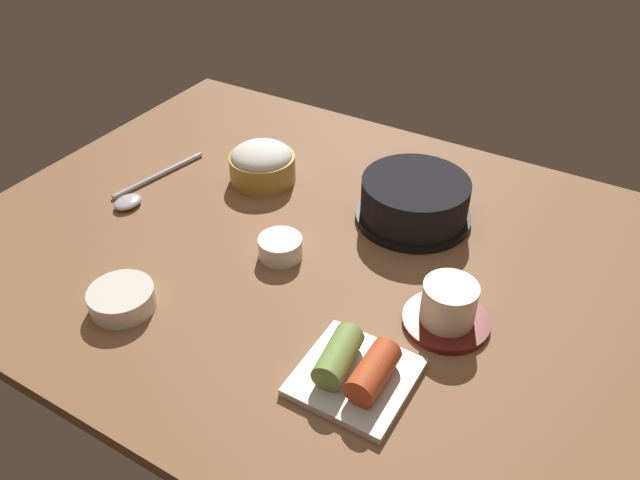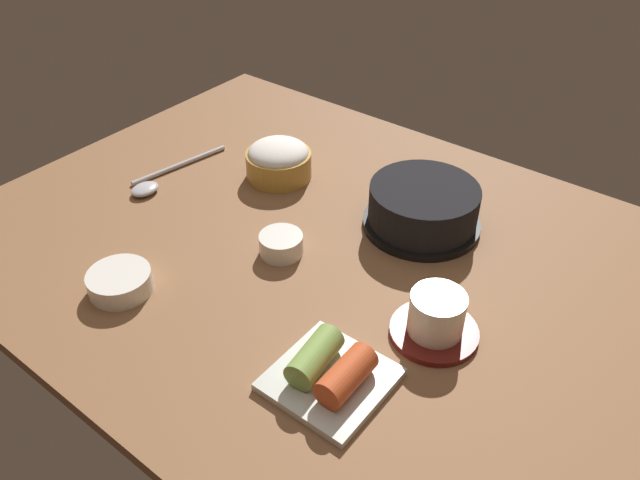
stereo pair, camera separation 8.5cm
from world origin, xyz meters
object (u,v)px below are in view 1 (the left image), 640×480
at_px(rice_bowl, 262,163).
at_px(side_bowl_near, 122,298).
at_px(tea_cup_with_saucer, 448,307).
at_px(stone_pot, 414,200).
at_px(banchan_cup_center, 280,247).
at_px(kimchi_plate, 355,370).
at_px(spoon, 139,192).

bearing_deg(rice_bowl, side_bowl_near, -86.45).
bearing_deg(tea_cup_with_saucer, stone_pot, 124.55).
xyz_separation_m(stone_pot, rice_bowl, (-0.26, -0.02, -0.00)).
xyz_separation_m(banchan_cup_center, kimchi_plate, (0.19, -0.14, 0.00)).
height_order(stone_pot, spoon, stone_pot).
relative_size(rice_bowl, side_bowl_near, 1.30).
height_order(stone_pot, tea_cup_with_saucer, stone_pot).
distance_m(banchan_cup_center, side_bowl_near, 0.22).
xyz_separation_m(rice_bowl, tea_cup_with_saucer, (0.38, -0.16, -0.00)).
xyz_separation_m(stone_pot, spoon, (-0.40, -0.16, -0.03)).
relative_size(banchan_cup_center, spoon, 0.31).
xyz_separation_m(tea_cup_with_saucer, kimchi_plate, (-0.05, -0.14, -0.01)).
xyz_separation_m(stone_pot, banchan_cup_center, (-0.12, -0.17, -0.02)).
xyz_separation_m(rice_bowl, side_bowl_near, (0.02, -0.34, -0.02)).
relative_size(stone_pot, rice_bowl, 1.61).
distance_m(tea_cup_with_saucer, kimchi_plate, 0.15).
height_order(banchan_cup_center, kimchi_plate, kimchi_plate).
relative_size(tea_cup_with_saucer, kimchi_plate, 0.87).
bearing_deg(spoon, rice_bowl, 44.25).
bearing_deg(side_bowl_near, kimchi_plate, 8.41).
bearing_deg(side_bowl_near, tea_cup_with_saucer, 26.64).
relative_size(tea_cup_with_saucer, banchan_cup_center, 1.75).
relative_size(stone_pot, side_bowl_near, 2.09).
bearing_deg(tea_cup_with_saucer, banchan_cup_center, 178.55).
relative_size(kimchi_plate, spoon, 0.61).
relative_size(rice_bowl, tea_cup_with_saucer, 1.00).
height_order(stone_pot, kimchi_plate, stone_pot).
bearing_deg(banchan_cup_center, rice_bowl, 131.67).
bearing_deg(kimchi_plate, spoon, 161.74).
height_order(rice_bowl, tea_cup_with_saucer, rice_bowl).
height_order(stone_pot, banchan_cup_center, stone_pot).
bearing_deg(spoon, kimchi_plate, -18.26).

